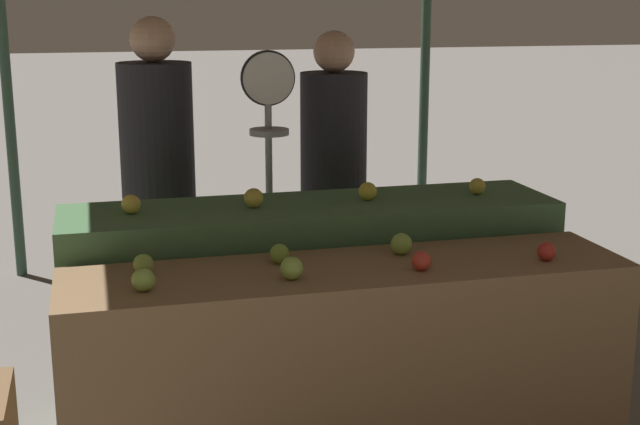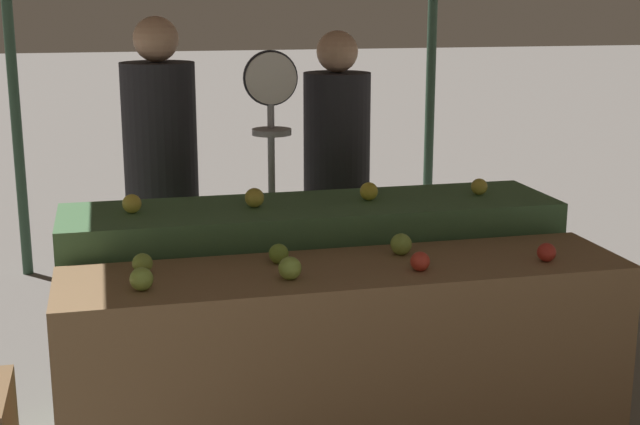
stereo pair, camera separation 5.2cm
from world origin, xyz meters
name	(u,v)px [view 1 (the left image)]	position (x,y,z in m)	size (l,w,h in m)	color
display_counter_front	(348,368)	(0.00, 0.00, 0.42)	(2.22, 0.55, 0.84)	olive
display_counter_back	(312,305)	(0.00, 0.60, 0.48)	(2.22, 0.55, 0.96)	#4C7A4C
apple_front_0	(143,280)	(-0.79, -0.10, 0.88)	(0.08, 0.08, 0.08)	#8EB247
apple_front_1	(292,268)	(-0.25, -0.10, 0.88)	(0.09, 0.09, 0.09)	#8EB247
apple_front_2	(421,261)	(0.25, -0.11, 0.88)	(0.08, 0.08, 0.08)	red
apple_front_3	(546,251)	(0.78, -0.11, 0.88)	(0.08, 0.08, 0.08)	#B72D23
apple_front_4	(143,264)	(-0.78, 0.11, 0.88)	(0.08, 0.08, 0.08)	#8EB247
apple_front_5	(280,254)	(-0.25, 0.11, 0.88)	(0.08, 0.08, 0.08)	#7AA338
apple_front_6	(401,244)	(0.25, 0.11, 0.88)	(0.09, 0.09, 0.09)	#8EB247
apple_back_0	(131,204)	(-0.79, 0.61, 1.00)	(0.08, 0.08, 0.08)	yellow
apple_back_1	(254,198)	(-0.27, 0.59, 1.00)	(0.09, 0.09, 0.09)	gold
apple_back_2	(368,191)	(0.26, 0.61, 1.00)	(0.08, 0.08, 0.08)	gold
apple_back_3	(477,186)	(0.80, 0.60, 1.00)	(0.08, 0.08, 0.08)	gold
produce_scale	(269,138)	(-0.07, 1.23, 1.17)	(0.28, 0.20, 1.61)	#99999E
person_vendor_at_scale	(334,163)	(0.34, 1.46, 0.97)	(0.43, 0.43, 1.69)	#2D2D38
person_customer_left	(158,162)	(-0.61, 1.50, 1.02)	(0.44, 0.44, 1.77)	#2D2D38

